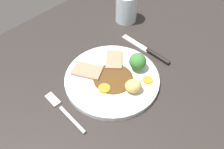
% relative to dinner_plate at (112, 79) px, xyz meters
% --- Properties ---
extents(dining_table, '(1.20, 0.84, 0.04)m').
position_rel_dinner_plate_xyz_m(dining_table, '(0.03, -0.01, -0.02)').
color(dining_table, '#2B2623').
rests_on(dining_table, ground).
extents(dinner_plate, '(0.26, 0.26, 0.01)m').
position_rel_dinner_plate_xyz_m(dinner_plate, '(0.00, 0.00, 0.00)').
color(dinner_plate, white).
rests_on(dinner_plate, dining_table).
extents(gravy_pool, '(0.11, 0.11, 0.00)m').
position_rel_dinner_plate_xyz_m(gravy_pool, '(-0.00, -0.00, 0.01)').
color(gravy_pool, '#563819').
rests_on(gravy_pool, dinner_plate).
extents(meat_slice_main, '(0.09, 0.08, 0.01)m').
position_rel_dinner_plate_xyz_m(meat_slice_main, '(0.05, 0.04, 0.01)').
color(meat_slice_main, tan).
rests_on(meat_slice_main, dinner_plate).
extents(meat_slice_under, '(0.08, 0.09, 0.01)m').
position_rel_dinner_plate_xyz_m(meat_slice_under, '(-0.03, 0.06, 0.01)').
color(meat_slice_under, tan).
rests_on(meat_slice_under, dinner_plate).
extents(roast_potato_left, '(0.06, 0.06, 0.04)m').
position_rel_dinner_plate_xyz_m(roast_potato_left, '(0.00, -0.07, 0.03)').
color(roast_potato_left, '#D8B260').
rests_on(roast_potato_left, dinner_plate).
extents(carrot_coin_front, '(0.03, 0.03, 0.00)m').
position_rel_dinner_plate_xyz_m(carrot_coin_front, '(0.06, -0.08, 0.01)').
color(carrot_coin_front, orange).
rests_on(carrot_coin_front, dinner_plate).
extents(carrot_coin_back, '(0.03, 0.03, 0.01)m').
position_rel_dinner_plate_xyz_m(carrot_coin_back, '(-0.04, -0.01, 0.01)').
color(carrot_coin_back, orange).
rests_on(carrot_coin_back, dinner_plate).
extents(broccoli_floret, '(0.05, 0.05, 0.05)m').
position_rel_dinner_plate_xyz_m(broccoli_floret, '(0.07, -0.03, 0.03)').
color(broccoli_floret, '#8CB766').
rests_on(broccoli_floret, dinner_plate).
extents(fork, '(0.02, 0.15, 0.01)m').
position_rel_dinner_plate_xyz_m(fork, '(-0.16, 0.02, -0.00)').
color(fork, silver).
rests_on(fork, dining_table).
extents(knife, '(0.02, 0.19, 0.01)m').
position_rel_dinner_plate_xyz_m(knife, '(0.16, -0.01, -0.00)').
color(knife, black).
rests_on(knife, dining_table).
extents(water_glass, '(0.07, 0.07, 0.10)m').
position_rel_dinner_plate_xyz_m(water_glass, '(0.24, 0.16, 0.04)').
color(water_glass, silver).
rests_on(water_glass, dining_table).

